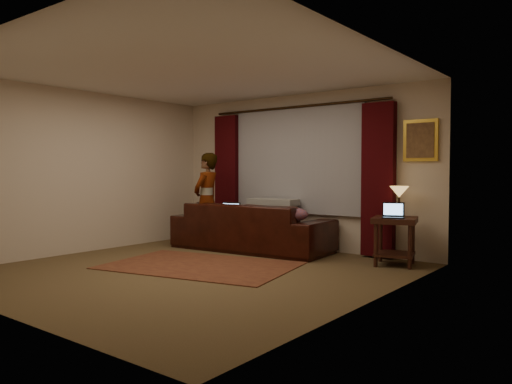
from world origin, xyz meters
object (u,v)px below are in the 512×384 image
(tiffany_lamp, at_px, (399,201))
(sofa, at_px, (251,218))
(end_table, at_px, (395,241))
(laptop_sofa, at_px, (228,210))
(laptop_table, at_px, (393,210))
(person, at_px, (207,200))

(tiffany_lamp, bearing_deg, sofa, -171.37)
(end_table, height_order, tiffany_lamp, tiffany_lamp)
(laptop_sofa, xyz_separation_m, tiffany_lamp, (2.69, 0.59, 0.22))
(laptop_sofa, distance_m, end_table, 2.76)
(sofa, height_order, laptop_sofa, sofa)
(laptop_sofa, bearing_deg, end_table, -7.10)
(sofa, relative_size, tiffany_lamp, 6.26)
(end_table, distance_m, laptop_table, 0.46)
(end_table, bearing_deg, laptop_table, -76.23)
(sofa, xyz_separation_m, laptop_table, (2.43, 0.04, 0.24))
(laptop_sofa, distance_m, laptop_table, 2.76)
(person, bearing_deg, sofa, 93.26)
(sofa, distance_m, end_table, 2.41)
(tiffany_lamp, bearing_deg, laptop_table, -81.13)
(person, bearing_deg, tiffany_lamp, 90.38)
(end_table, relative_size, person, 0.41)
(sofa, bearing_deg, tiffany_lamp, -175.96)
(sofa, distance_m, tiffany_lamp, 2.43)
(sofa, distance_m, person, 0.90)
(end_table, bearing_deg, laptop_sofa, -171.40)
(end_table, bearing_deg, sofa, -175.78)
(sofa, relative_size, person, 1.65)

